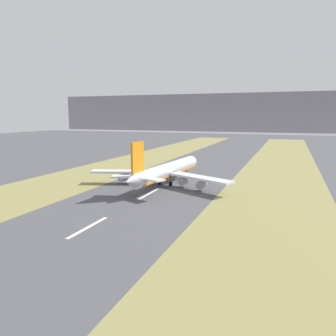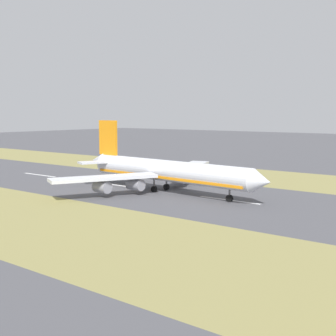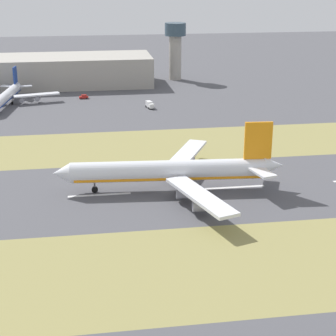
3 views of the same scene
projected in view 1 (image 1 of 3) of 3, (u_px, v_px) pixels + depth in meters
ground_plane at (168, 183)px, 143.62m from camera, size 800.00×800.00×0.00m
grass_median_west at (81, 177)px, 159.17m from camera, size 40.00×600.00×0.01m
grass_median_east at (275, 192)px, 128.07m from camera, size 40.00×600.00×0.01m
centreline_dash_near at (88, 227)px, 87.49m from camera, size 1.20×18.00×0.01m
centreline_dash_mid at (149, 194)px, 124.48m from camera, size 1.20×18.00×0.01m
centreline_dash_far at (181, 176)px, 161.48m from camera, size 1.20×18.00×0.01m
airplane_main_jet at (166, 171)px, 140.18m from camera, size 63.95×67.22×20.20m
mountain_ridge at (264, 113)px, 619.06m from camera, size 800.00×120.00×68.53m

